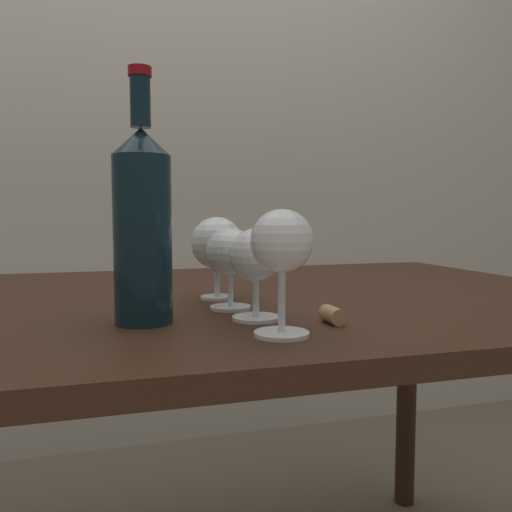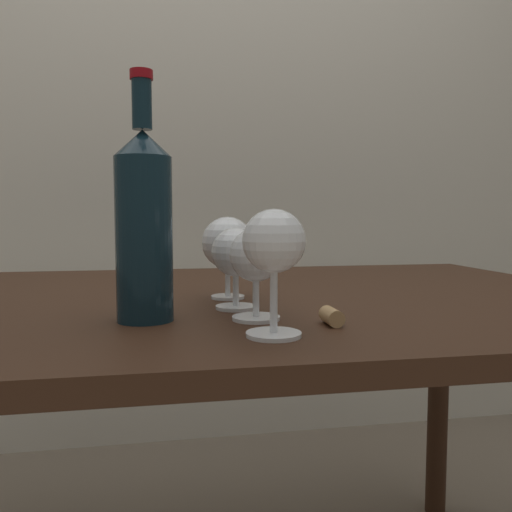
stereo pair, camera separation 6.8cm
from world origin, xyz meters
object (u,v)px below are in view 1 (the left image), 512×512
Objects in this scene: wine_glass_empty at (282,246)px; wine_glass_pinot at (215,245)px; wine_glass_rose at (230,255)px; wine_bottle at (142,222)px; cork at (333,315)px; wine_glass_amber at (256,259)px.

wine_glass_pinot is at bearing 94.48° from wine_glass_empty.
wine_glass_rose is 0.37× the size of wine_bottle.
cork is at bearing 28.94° from wine_glass_empty.
wine_glass_pinot is (-0.00, 0.10, 0.01)m from wine_glass_rose.
wine_glass_rose is at bearing 26.25° from wine_bottle.
wine_glass_empty is at bearing -84.17° from wine_glass_rose.
wine_glass_amber is 0.09m from wine_glass_rose.
wine_glass_pinot reaches higher than wine_glass_amber.
wine_glass_rose is (-0.02, 0.09, -0.00)m from wine_glass_amber.
wine_glass_empty reaches higher than wine_glass_rose.
wine_glass_amber is 0.16m from wine_bottle.
wine_glass_amber is at bearing -84.14° from wine_glass_pinot.
wine_glass_pinot is 0.27m from cork.
wine_glass_pinot is 0.21m from wine_bottle.
wine_glass_rose is 0.89× the size of wine_glass_pinot.
wine_glass_rose is at bearing -88.05° from wine_glass_pinot.
wine_glass_empty is 0.14m from cork.
wine_glass_amber is 2.96× the size of cork.
wine_bottle is at bearing -153.75° from wine_glass_rose.
wine_bottle is at bearing 163.55° from cork.
wine_glass_rose is at bearing 128.10° from cork.
cork is at bearing -28.60° from wine_glass_amber.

